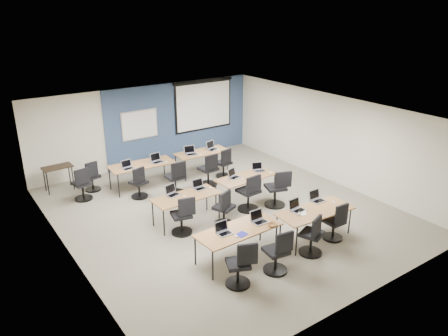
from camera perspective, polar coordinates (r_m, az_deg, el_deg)
floor at (r=11.77m, az=-0.11°, el=-5.68°), size 8.00×9.00×0.02m
ceiling at (r=10.83m, az=-0.12°, el=7.18°), size 8.00×9.00×0.02m
wall_back at (r=14.97m, az=-10.01°, el=5.45°), size 8.00×0.04×2.70m
wall_front at (r=8.28m, az=18.12°, el=-8.57°), size 8.00×0.04×2.70m
wall_left at (r=9.71m, az=-19.97°, el=-4.29°), size 0.04×9.00×2.70m
wall_right at (r=13.78m, az=13.72°, el=3.80°), size 0.04×9.00×2.70m
blue_accent_panel at (r=15.49m, az=-5.76°, el=6.19°), size 5.50×0.04×2.70m
whiteboard at (r=14.76m, az=-10.96°, el=5.57°), size 1.28×0.03×0.98m
projector_screen at (r=15.78m, az=-2.68°, el=8.55°), size 2.40×0.10×1.82m
training_table_front_left at (r=9.43m, az=1.92°, el=-8.21°), size 1.90×0.79×0.73m
training_table_front_right at (r=10.43m, az=11.79°, el=-5.66°), size 1.87×0.78×0.73m
training_table_mid_left at (r=10.98m, az=-4.96°, el=-3.87°), size 1.71×0.71×0.73m
training_table_mid_right at (r=12.13m, az=2.87°, el=-1.33°), size 1.73×0.72×0.73m
training_table_back_left at (r=13.26m, az=-10.68°, el=0.35°), size 1.92×0.80×0.73m
training_table_back_right at (r=14.11m, az=-2.90°, el=1.95°), size 1.73×0.72×0.73m
laptop_0 at (r=9.23m, az=-0.08°, el=-8.16°), size 0.32×0.27×0.24m
mouse_0 at (r=9.13m, az=1.58°, el=-8.86°), size 0.09×0.12×0.04m
task_chair_0 at (r=8.76m, az=2.16°, el=-12.90°), size 0.54×0.50×0.98m
laptop_1 at (r=9.70m, az=4.57°, el=-6.68°), size 0.34×0.29×0.26m
mouse_1 at (r=9.69m, az=5.97°, el=-7.12°), size 0.06×0.09×0.03m
task_chair_1 at (r=9.20m, az=7.04°, el=-11.23°), size 0.51×0.51×0.99m
laptop_2 at (r=10.31m, az=9.49°, el=-5.14°), size 0.35×0.29×0.26m
mouse_2 at (r=10.27m, az=10.50°, el=-5.64°), size 0.08×0.11×0.04m
task_chair_2 at (r=9.89m, az=11.47°, el=-9.00°), size 0.55×0.52×1.00m
laptop_3 at (r=10.88m, az=12.03°, el=-3.89°), size 0.34×0.29×0.26m
mouse_3 at (r=10.89m, az=14.15°, el=-4.37°), size 0.06×0.09×0.03m
task_chair_3 at (r=10.61m, az=14.36°, el=-7.18°), size 0.47×0.47×0.96m
laptop_4 at (r=11.04m, az=-6.79°, el=-3.19°), size 0.34×0.29×0.26m
mouse_4 at (r=10.92m, az=-5.22°, el=-3.70°), size 0.09×0.11×0.03m
task_chair_4 at (r=10.57m, az=-5.39°, el=-6.58°), size 0.51×0.51×0.99m
laptop_5 at (r=11.34m, az=-3.25°, el=-2.41°), size 0.31×0.27×0.24m
mouse_5 at (r=11.38m, az=-1.80°, el=-2.55°), size 0.08×0.10×0.03m
task_chair_5 at (r=10.88m, az=0.04°, el=-5.64°), size 0.54×0.51×0.99m
laptop_6 at (r=12.02m, az=1.25°, el=-0.98°), size 0.32×0.27×0.24m
mouse_6 at (r=11.91m, az=2.48°, el=-1.45°), size 0.10×0.12×0.04m
task_chair_6 at (r=11.66m, az=3.34°, el=-3.61°), size 0.58×0.58×1.05m
laptop_7 at (r=12.52m, az=4.55°, el=-0.11°), size 0.31×0.26×0.24m
mouse_7 at (r=12.42m, az=6.12°, el=-0.58°), size 0.07×0.10×0.03m
task_chair_7 at (r=11.98m, az=6.94°, el=-3.06°), size 0.59×0.57×1.05m
laptop_8 at (r=12.96m, az=-12.49°, el=0.19°), size 0.32×0.27×0.24m
mouse_8 at (r=12.92m, az=-10.76°, el=0.02°), size 0.06×0.09×0.03m
task_chair_8 at (r=12.62m, az=-11.03°, el=-2.20°), size 0.49×0.48×0.97m
laptop_9 at (r=13.31m, az=-8.78°, el=1.04°), size 0.35×0.30×0.26m
mouse_9 at (r=13.28m, az=-7.54°, el=0.82°), size 0.07×0.11×0.04m
task_chair_9 at (r=12.69m, az=-6.28°, el=-1.63°), size 0.56×0.56×1.04m
laptop_10 at (r=13.88m, az=-4.35°, el=2.07°), size 0.36×0.30×0.27m
mouse_10 at (r=13.78m, az=-3.12°, el=1.72°), size 0.08×0.11×0.03m
task_chair_10 at (r=13.22m, az=-1.98°, el=-0.57°), size 0.56×0.56×1.03m
laptop_11 at (r=14.29m, az=-1.59°, el=2.69°), size 0.36×0.31×0.27m
mouse_11 at (r=14.26m, az=-0.78°, el=2.43°), size 0.08×0.11×0.03m
task_chair_11 at (r=13.86m, az=0.02°, el=0.36°), size 0.49×0.49×0.97m
blue_mousepad at (r=9.21m, az=2.33°, el=-8.66°), size 0.27×0.24×0.01m
snack_bowl at (r=9.57m, az=6.33°, el=-7.41°), size 0.22×0.22×0.05m
snack_plate at (r=10.19m, az=10.18°, el=-5.89°), size 0.24×0.24×0.01m
coffee_cup at (r=10.09m, az=9.82°, el=-5.96°), size 0.06×0.06×0.05m
utility_table at (r=13.70m, az=-20.92°, el=-0.24°), size 0.85×0.47×0.75m
spare_chair_a at (r=13.42m, az=-16.84°, el=-1.35°), size 0.46×0.46×0.95m
spare_chair_b at (r=12.89m, az=-17.99°, el=-2.34°), size 0.51×0.51×0.99m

